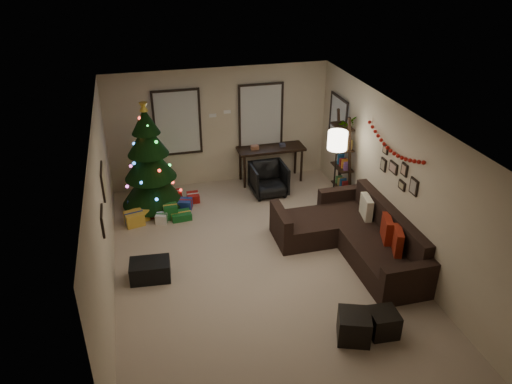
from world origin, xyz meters
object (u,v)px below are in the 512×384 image
desk (271,151)px  desk_chair (269,179)px  sofa (354,237)px  christmas_tree (150,165)px  bookshelf (343,161)px

desk → desk_chair: 0.79m
desk → sofa: bearing=-77.9°
christmas_tree → desk: size_ratio=1.55×
desk_chair → desk: bearing=68.9°
christmas_tree → bookshelf: christmas_tree is taller
sofa → desk_chair: size_ratio=4.00×
desk_chair → bookshelf: (1.40, -0.79, 0.63)m
christmas_tree → desk_chair: 2.63m
desk → bookshelf: bearing=-50.9°
sofa → desk: (-0.69, 3.21, 0.45)m
christmas_tree → desk_chair: (2.55, -0.02, -0.64)m
christmas_tree → desk: (2.79, 0.63, -0.26)m
sofa → bookshelf: 1.96m
christmas_tree → sofa: size_ratio=0.83×
desk → bookshelf: bookshelf is taller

